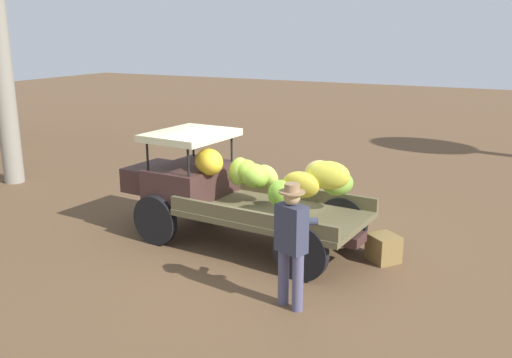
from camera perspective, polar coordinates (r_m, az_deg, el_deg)
The scene contains 4 objects.
ground_plane at distance 9.97m, azimuth 0.05°, elevation -6.28°, with size 60.00×60.00×0.00m, color brown.
truck at distance 9.67m, azimuth -2.44°, elevation -0.98°, with size 4.54×2.01×1.88m.
farmer at distance 7.35m, azimuth 3.64°, elevation -6.06°, with size 0.55×0.51×1.72m.
wooden_crate at distance 9.28m, azimuth 12.86°, elevation -6.88°, with size 0.45×0.42×0.44m, color olive.
Camera 1 is at (-4.19, 8.29, 3.61)m, focal length 39.31 mm.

